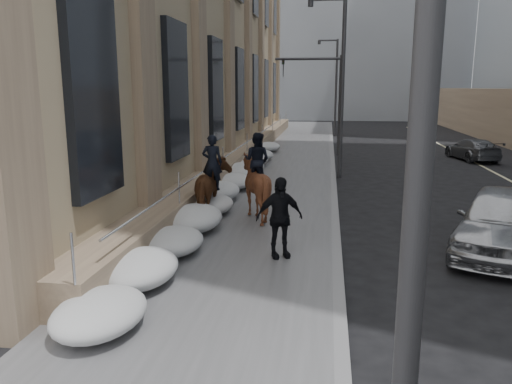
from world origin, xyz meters
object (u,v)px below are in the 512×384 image
(mounted_horse_left, at_px, (213,186))
(pedestrian, at_px, (279,217))
(car_grey, at_px, (472,149))
(car_silver, at_px, (502,221))
(mounted_horse_right, at_px, (255,183))

(mounted_horse_left, bearing_deg, pedestrian, 120.45)
(car_grey, bearing_deg, pedestrian, 52.03)
(mounted_horse_left, xyz_separation_m, car_grey, (11.73, 15.25, -0.50))
(car_grey, bearing_deg, car_silver, 66.00)
(mounted_horse_left, xyz_separation_m, pedestrian, (2.38, -3.36, -0.02))
(mounted_horse_left, height_order, car_grey, mounted_horse_left)
(mounted_horse_right, relative_size, car_silver, 0.54)
(mounted_horse_left, relative_size, car_silver, 0.53)
(pedestrian, xyz_separation_m, car_silver, (5.48, 1.42, -0.26))
(pedestrian, xyz_separation_m, car_grey, (9.35, 18.61, -0.48))
(mounted_horse_left, relative_size, car_grey, 0.61)
(mounted_horse_left, xyz_separation_m, mounted_horse_right, (1.29, 0.22, 0.10))
(mounted_horse_left, xyz_separation_m, car_silver, (7.86, -1.94, -0.28))
(mounted_horse_left, relative_size, pedestrian, 1.32)
(mounted_horse_right, bearing_deg, car_grey, -108.05)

